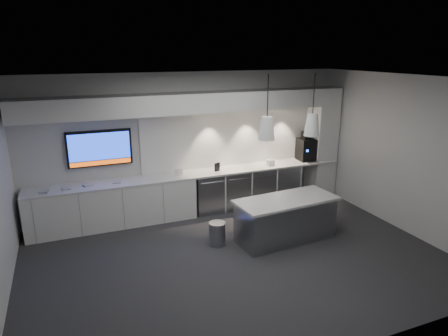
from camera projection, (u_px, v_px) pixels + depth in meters
name	position (u px, v px, depth m)	size (l,w,h in m)	color
floor	(237.00, 258.00, 6.84)	(7.00, 7.00, 0.00)	#2E2E30
ceiling	(238.00, 79.00, 5.99)	(7.00, 7.00, 0.00)	black
wall_back	(191.00, 143.00, 8.64)	(7.00, 7.00, 0.00)	silver
wall_front	(334.00, 240.00, 4.19)	(7.00, 7.00, 0.00)	silver
wall_right	(403.00, 154.00, 7.68)	(7.00, 7.00, 0.00)	silver
back_counter	(196.00, 174.00, 8.52)	(6.80, 0.65, 0.04)	silver
left_base_cabinets	(114.00, 205.00, 8.02)	(3.30, 0.63, 0.86)	white
fridge_unit_a	(207.00, 193.00, 8.74)	(0.60, 0.61, 0.85)	gray
fridge_unit_b	(234.00, 189.00, 8.97)	(0.60, 0.61, 0.85)	gray
fridge_unit_c	(259.00, 185.00, 9.20)	(0.60, 0.61, 0.85)	gray
fridge_unit_d	(282.00, 182.00, 9.43)	(0.60, 0.61, 0.85)	gray
backsplash	(241.00, 136.00, 9.04)	(4.60, 0.03, 1.30)	white
soffit	(194.00, 102.00, 8.12)	(6.90, 0.60, 0.40)	white
column	(322.00, 142.00, 9.58)	(0.55, 0.55, 2.60)	white
wall_tv	(100.00, 148.00, 7.89)	(1.25, 0.07, 0.72)	black
island	(286.00, 219.00, 7.42)	(1.96, 0.97, 0.81)	gray
bin	(217.00, 233.00, 7.27)	(0.30, 0.30, 0.43)	gray
coffee_machine	(306.00, 149.00, 9.46)	(0.41, 0.57, 0.69)	black
sign_black	(217.00, 167.00, 8.65)	(0.14, 0.02, 0.18)	black
sign_white	(179.00, 172.00, 8.32)	(0.18, 0.02, 0.14)	silver
cup_cluster	(271.00, 163.00, 9.06)	(0.16, 0.16, 0.14)	silver
tray_a	(44.00, 192.00, 7.36)	(0.16, 0.16, 0.03)	#A9A9A9
tray_b	(66.00, 188.00, 7.54)	(0.16, 0.16, 0.03)	#A9A9A9
tray_c	(88.00, 185.00, 7.72)	(0.16, 0.16, 0.03)	#A9A9A9
tray_d	(117.00, 182.00, 7.91)	(0.16, 0.16, 0.03)	#A9A9A9
pendant_left	(267.00, 128.00, 6.76)	(0.28, 0.28, 1.10)	white
pendant_right	(312.00, 124.00, 7.09)	(0.28, 0.28, 1.10)	white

